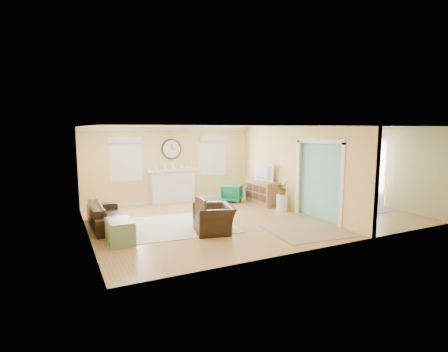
# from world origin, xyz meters

# --- Properties ---
(floor) EXTENTS (9.00, 9.00, 0.00)m
(floor) POSITION_xyz_m (0.00, 0.00, 0.00)
(floor) COLOR olive
(floor) RESTS_ON ground
(wall_back) EXTENTS (9.00, 0.02, 2.60)m
(wall_back) POSITION_xyz_m (0.00, 3.00, 1.30)
(wall_back) COLOR #D8B769
(wall_back) RESTS_ON ground
(wall_front) EXTENTS (9.00, 0.02, 2.60)m
(wall_front) POSITION_xyz_m (0.00, -3.00, 1.30)
(wall_front) COLOR #D8B769
(wall_front) RESTS_ON ground
(wall_left) EXTENTS (0.02, 6.00, 2.60)m
(wall_left) POSITION_xyz_m (-4.50, 0.00, 1.30)
(wall_left) COLOR #D8B769
(wall_left) RESTS_ON ground
(wall_right) EXTENTS (0.02, 6.00, 2.60)m
(wall_right) POSITION_xyz_m (4.50, 0.00, 1.30)
(wall_right) COLOR #D8B769
(wall_right) RESTS_ON ground
(ceiling) EXTENTS (9.00, 6.00, 0.02)m
(ceiling) POSITION_xyz_m (0.00, 0.00, 2.60)
(ceiling) COLOR white
(ceiling) RESTS_ON wall_back
(partition) EXTENTS (0.17, 6.00, 2.60)m
(partition) POSITION_xyz_m (1.51, 0.28, 1.36)
(partition) COLOR #D8B769
(partition) RESTS_ON ground
(fireplace) EXTENTS (1.70, 0.30, 1.17)m
(fireplace) POSITION_xyz_m (-1.50, 2.88, 0.60)
(fireplace) COLOR white
(fireplace) RESTS_ON ground
(wall_clock) EXTENTS (0.70, 0.07, 0.70)m
(wall_clock) POSITION_xyz_m (-1.50, 2.97, 1.85)
(wall_clock) COLOR #482B19
(wall_clock) RESTS_ON wall_back
(window_left) EXTENTS (1.05, 0.13, 1.42)m
(window_left) POSITION_xyz_m (-3.05, 2.95, 1.66)
(window_left) COLOR white
(window_left) RESTS_ON wall_back
(window_right) EXTENTS (1.05, 0.13, 1.42)m
(window_right) POSITION_xyz_m (0.05, 2.95, 1.66)
(window_right) COLOR white
(window_right) RESTS_ON wall_back
(french_doors) EXTENTS (0.06, 1.70, 2.20)m
(french_doors) POSITION_xyz_m (4.45, 0.00, 1.10)
(french_doors) COLOR white
(french_doors) RESTS_ON ground
(pendant) EXTENTS (0.30, 0.30, 0.55)m
(pendant) POSITION_xyz_m (3.00, 0.00, 2.20)
(pendant) COLOR gold
(pendant) RESTS_ON ceiling
(rug_cream) EXTENTS (3.00, 2.66, 0.01)m
(rug_cream) POSITION_xyz_m (-2.29, 0.01, 0.01)
(rug_cream) COLOR beige
(rug_cream) RESTS_ON floor
(rug_jute) EXTENTS (2.27, 1.92, 0.01)m
(rug_jute) POSITION_xyz_m (0.58, -1.87, 0.01)
(rug_jute) COLOR tan
(rug_jute) RESTS_ON floor
(rug_grey) EXTENTS (2.44, 3.05, 0.01)m
(rug_grey) POSITION_xyz_m (3.30, 0.13, 0.01)
(rug_grey) COLOR slate
(rug_grey) RESTS_ON floor
(sofa) EXTENTS (0.84, 2.11, 0.61)m
(sofa) POSITION_xyz_m (-3.97, 0.76, 0.31)
(sofa) COLOR black
(sofa) RESTS_ON floor
(eames_chair) EXTENTS (1.09, 1.19, 0.67)m
(eames_chair) POSITION_xyz_m (-1.68, -0.92, 0.34)
(eames_chair) COLOR black
(eames_chair) RESTS_ON floor
(green_chair) EXTENTS (0.93, 0.94, 0.61)m
(green_chair) POSITION_xyz_m (0.40, 2.12, 0.31)
(green_chair) COLOR #016F42
(green_chair) RESTS_ON floor
(trunk) EXTENTS (0.55, 0.89, 0.51)m
(trunk) POSITION_xyz_m (-3.90, -0.72, 0.26)
(trunk) COLOR gray
(trunk) RESTS_ON floor
(credenza) EXTENTS (0.48, 1.41, 0.80)m
(credenza) POSITION_xyz_m (1.14, 1.35, 0.40)
(credenza) COLOR olive
(credenza) RESTS_ON floor
(tv) EXTENTS (0.24, 1.02, 0.58)m
(tv) POSITION_xyz_m (1.13, 1.35, 1.09)
(tv) COLOR black
(tv) RESTS_ON credenza
(garden_stool) EXTENTS (0.35, 0.35, 0.51)m
(garden_stool) POSITION_xyz_m (1.17, 0.22, 0.25)
(garden_stool) COLOR white
(garden_stool) RESTS_ON floor
(potted_plant) EXTENTS (0.49, 0.48, 0.41)m
(potted_plant) POSITION_xyz_m (1.17, 0.22, 0.72)
(potted_plant) COLOR #337F33
(potted_plant) RESTS_ON garden_stool
(dining_table) EXTENTS (1.26, 2.05, 0.69)m
(dining_table) POSITION_xyz_m (3.30, 0.13, 0.34)
(dining_table) COLOR #482B19
(dining_table) RESTS_ON floor
(dining_chair_n) EXTENTS (0.45, 0.45, 0.89)m
(dining_chair_n) POSITION_xyz_m (3.27, 1.31, 0.52)
(dining_chair_n) COLOR slate
(dining_chair_n) RESTS_ON floor
(dining_chair_s) EXTENTS (0.44, 0.44, 0.93)m
(dining_chair_s) POSITION_xyz_m (3.31, -1.06, 0.54)
(dining_chair_s) COLOR slate
(dining_chair_s) RESTS_ON floor
(dining_chair_w) EXTENTS (0.49, 0.49, 0.93)m
(dining_chair_w) POSITION_xyz_m (2.69, 0.11, 0.55)
(dining_chair_w) COLOR white
(dining_chair_w) RESTS_ON floor
(dining_chair_e) EXTENTS (0.48, 0.48, 0.88)m
(dining_chair_e) POSITION_xyz_m (4.02, 0.16, 0.51)
(dining_chair_e) COLOR slate
(dining_chair_e) RESTS_ON floor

